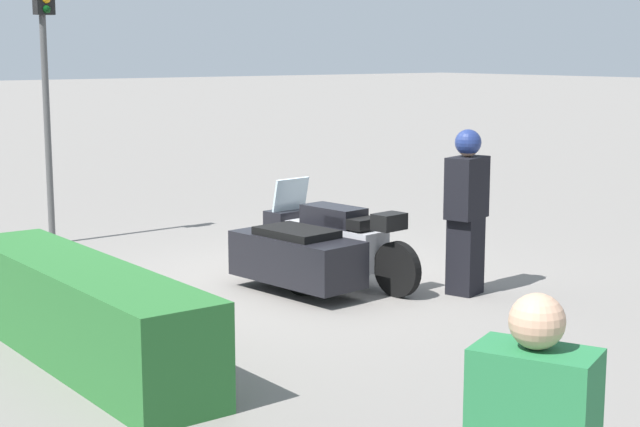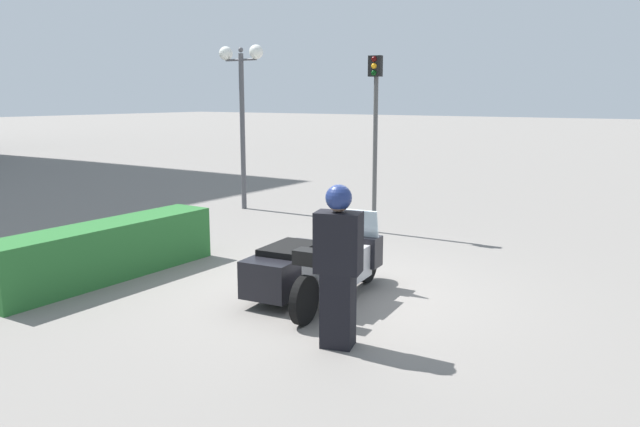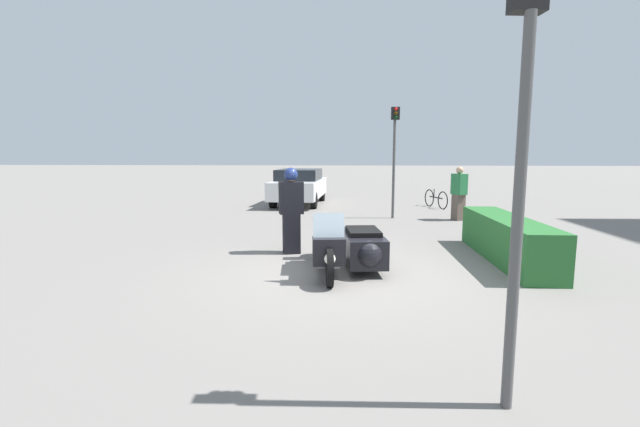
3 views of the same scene
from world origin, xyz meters
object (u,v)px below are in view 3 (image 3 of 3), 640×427
(pedestrian_bystander, at_px, (459,194))
(officer_rider, at_px, (291,208))
(hedge_bush_curbside, at_px, (506,239))
(traffic_light_far, at_px, (394,146))
(bicycle_parked, at_px, (436,199))
(police_motorcycle, at_px, (348,246))
(parked_car_background, at_px, (299,186))
(traffic_light_near, at_px, (522,124))

(pedestrian_bystander, bearing_deg, officer_rider, 23.47)
(officer_rider, distance_m, pedestrian_bystander, 6.84)
(officer_rider, relative_size, hedge_bush_curbside, 0.49)
(traffic_light_far, xyz_separation_m, bicycle_parked, (-3.09, 2.00, -2.01))
(police_motorcycle, bearing_deg, parked_car_background, -175.16)
(traffic_light_far, distance_m, pedestrian_bystander, 2.54)
(traffic_light_far, xyz_separation_m, pedestrian_bystander, (0.28, 2.04, -1.49))
(traffic_light_near, relative_size, pedestrian_bystander, 2.06)
(police_motorcycle, distance_m, pedestrian_bystander, 7.20)
(police_motorcycle, bearing_deg, bicycle_parked, 153.70)
(pedestrian_bystander, relative_size, bicycle_parked, 1.04)
(police_motorcycle, height_order, pedestrian_bystander, pedestrian_bystander)
(traffic_light_near, bearing_deg, bicycle_parked, -15.66)
(officer_rider, xyz_separation_m, pedestrian_bystander, (-4.98, 4.70, -0.10))
(traffic_light_far, bearing_deg, police_motorcycle, -19.42)
(officer_rider, xyz_separation_m, bicycle_parked, (-8.35, 4.66, -0.62))
(traffic_light_far, bearing_deg, traffic_light_near, -7.60)
(officer_rider, relative_size, bicycle_parked, 1.10)
(hedge_bush_curbside, distance_m, bicycle_parked, 8.65)
(police_motorcycle, relative_size, pedestrian_bystander, 1.51)
(traffic_light_near, height_order, bicycle_parked, traffic_light_near)
(pedestrian_bystander, bearing_deg, traffic_light_far, -30.92)
(traffic_light_near, relative_size, bicycle_parked, 2.13)
(traffic_light_near, relative_size, parked_car_background, 0.75)
(hedge_bush_curbside, relative_size, parked_car_background, 0.79)
(pedestrian_bystander, height_order, bicycle_parked, pedestrian_bystander)
(pedestrian_bystander, bearing_deg, bicycle_parked, -112.51)
(traffic_light_near, distance_m, pedestrian_bystander, 10.73)
(hedge_bush_curbside, relative_size, pedestrian_bystander, 2.19)
(police_motorcycle, relative_size, traffic_light_far, 0.72)
(police_motorcycle, distance_m, hedge_bush_curbside, 3.29)
(bicycle_parked, bearing_deg, traffic_light_far, -51.99)
(police_motorcycle, height_order, traffic_light_far, traffic_light_far)
(parked_car_background, xyz_separation_m, bicycle_parked, (0.75, 5.56, -0.45))
(police_motorcycle, relative_size, bicycle_parked, 1.57)
(parked_car_background, xyz_separation_m, pedestrian_bystander, (4.12, 5.60, 0.07))
(officer_rider, relative_size, pedestrian_bystander, 1.06)
(officer_rider, height_order, traffic_light_far, traffic_light_far)
(parked_car_background, bearing_deg, hedge_bush_curbside, -148.18)
(traffic_light_near, xyz_separation_m, traffic_light_far, (-10.69, 0.14, 0.04))
(police_motorcycle, xyz_separation_m, officer_rider, (-1.30, -1.20, 0.51))
(bicycle_parked, bearing_deg, hedge_bush_curbside, -21.28)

